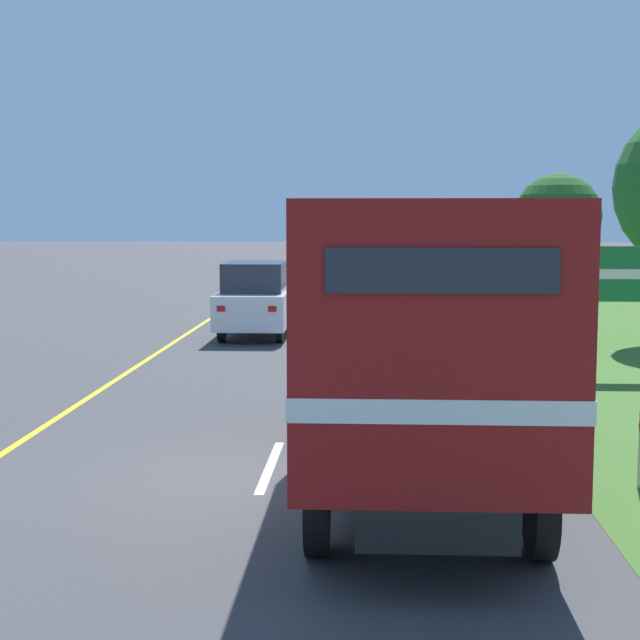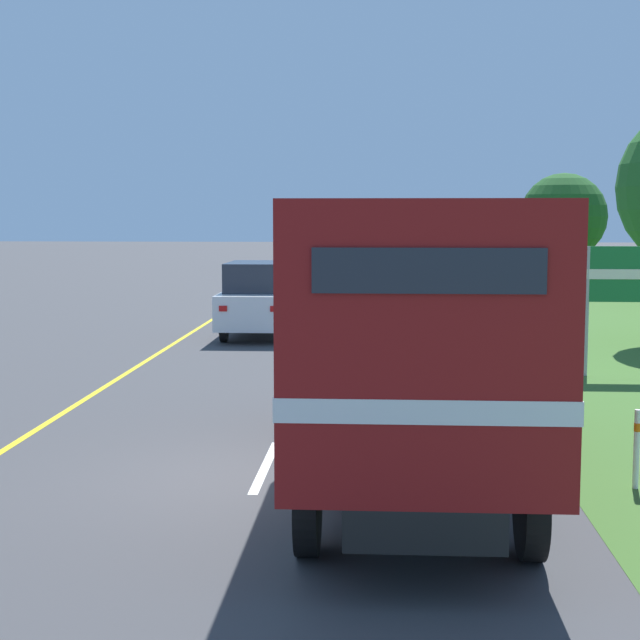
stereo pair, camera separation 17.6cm
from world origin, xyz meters
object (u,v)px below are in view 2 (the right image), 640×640
Objects in this scene: lead_car_white at (259,299)px; roadside_tree_far at (563,217)px; lead_car_white_ahead at (388,267)px; lead_car_grey_ahead at (325,254)px; horse_trailer_truck at (412,328)px; highway_sign at (631,279)px; delineator_post at (637,447)px.

roadside_tree_far reaches higher than lead_car_white.
lead_car_white is 1.01× the size of lead_car_white_ahead.
roadside_tree_far reaches higher than lead_car_white_ahead.
roadside_tree_far is at bearing -54.68° from lead_car_grey_ahead.
horse_trailer_truck is 30.01m from roadside_tree_far.
lead_car_grey_ahead is (0.04, 29.98, -0.03)m from lead_car_white.
lead_car_white is at bearing 144.14° from highway_sign.
lead_car_grey_ahead is 44.52m from delineator_post.
lead_car_white reaches higher than lead_car_white_ahead.
lead_car_white_ahead is at bearing 101.53° from highway_sign.
highway_sign is (8.14, -35.89, 0.98)m from lead_car_grey_ahead.
horse_trailer_truck is 31.14m from lead_car_white_ahead.
lead_car_grey_ahead is 4.65× the size of delineator_post.
lead_car_grey_ahead is at bearing 125.32° from roadside_tree_far.
delineator_post is at bearing -66.09° from lead_car_white.
roadside_tree_far is (7.13, -1.98, 2.18)m from lead_car_white_ahead.
roadside_tree_far reaches higher than lead_car_grey_ahead.
lead_car_grey_ahead is (-3.56, 44.09, -0.94)m from horse_trailer_truck.
horse_trailer_truck is 14.59m from lead_car_white.
highway_sign reaches higher than lead_car_grey_ahead.
horse_trailer_truck is at bearing -179.67° from delineator_post.
horse_trailer_truck reaches higher than lead_car_white_ahead.
highway_sign is at bearing 76.80° from delineator_post.
horse_trailer_truck is 3.00m from delineator_post.
lead_car_grey_ahead reaches higher than delineator_post.
lead_car_white_ahead is 7.71m from roadside_tree_far.
delineator_post is (2.65, 0.02, -1.40)m from horse_trailer_truck.
lead_car_grey_ahead is 36.81m from highway_sign.
horse_trailer_truck reaches higher than lead_car_grey_ahead.
lead_car_white is 18.53m from roadside_tree_far.
delineator_post is (2.75, -31.11, -0.42)m from lead_car_white_ahead.
roadside_tree_far is 29.57m from delineator_post.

